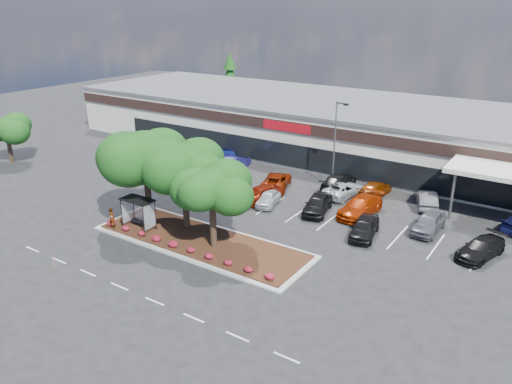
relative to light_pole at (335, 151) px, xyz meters
The scene contains 30 objects.
ground 21.26m from the light_pole, 93.60° to the right, with size 160.00×160.00×0.00m, color black.
retail_store 13.12m from the light_pole, 95.46° to the left, with size 80.40×25.20×6.25m.
landscape_island 17.59m from the light_pole, 101.11° to the right, with size 18.00×6.00×0.26m.
lane_markings 11.23m from the light_pole, 97.91° to the right, with size 33.12×20.06×0.01m.
shrub_row 19.55m from the light_pole, 99.90° to the right, with size 17.00×0.80×0.50m, color maroon, non-canonical shape.
bus_shelter 20.03m from the light_pole, 116.19° to the right, with size 2.75×1.55×2.59m.
island_tree_west 18.83m from the light_pole, 119.64° to the right, with size 7.20×7.20×7.89m, color #173D10, non-canonical shape.
island_tree_mid 16.71m from the light_pole, 110.35° to the right, with size 6.60×6.60×7.32m, color #173D10, non-canonical shape.
island_tree_east 17.27m from the light_pole, 96.02° to the right, with size 5.80×5.80×6.50m, color #173D10, non-canonical shape.
tree_west_far 37.60m from the light_pole, 159.98° to the right, with size 4.80×4.80×5.61m, color #173D10, non-canonical shape.
conifer_north_west 40.17m from the light_pole, 141.25° to the left, with size 4.40×4.40×10.00m, color #173D10.
person_waiting 22.15m from the light_pole, 119.34° to the right, with size 0.65×0.42×1.77m, color #594C47.
light_pole is the anchor object (origin of this frame).
survey_stake 27.65m from the light_pole, 109.40° to the right, with size 0.07×0.14×1.01m.
car_0 15.81m from the light_pole, 152.11° to the right, with size 1.93×4.76×1.38m, color black.
car_1 17.01m from the light_pole, 151.64° to the right, with size 1.92×4.72×1.37m, color #B3B9BF.
car_2 8.81m from the light_pole, 120.26° to the right, with size 1.87×4.66×1.59m, color maroon.
car_3 8.58m from the light_pole, 113.08° to the right, with size 1.58×3.93×1.34m, color #B6BAC3.
car_4 7.32m from the light_pole, 76.83° to the right, with size 1.94×4.83×1.64m, color black.
car_5 7.56m from the light_pole, 44.82° to the right, with size 2.30×5.65×1.64m, color #9B2704.
car_6 11.52m from the light_pole, 51.83° to the right, with size 1.84×4.58×1.56m, color black.
car_7 12.35m from the light_pole, 24.57° to the right, with size 1.90×4.72×1.61m, color #595961.
car_8 17.27m from the light_pole, 25.50° to the right, with size 1.96×4.81×1.40m, color black.
car_9 16.31m from the light_pole, behind, with size 1.73×4.96×1.64m, color navy.
car_10 12.29m from the light_pole, behind, with size 1.78×5.09×1.68m, color #191754.
car_11 6.53m from the light_pole, 149.51° to the right, with size 2.41×5.24×1.46m, color #731C03.
car_12 3.93m from the light_pole, 39.48° to the right, with size 2.27×4.93×1.37m, color silver.
car_13 3.12m from the light_pole, 12.39° to the left, with size 2.24×5.51×1.60m, color black.
car_14 5.32m from the light_pole, ahead, with size 2.03×4.98×1.45m, color #642403.
car_15 9.75m from the light_pole, ahead, with size 1.61×4.63×1.52m, color #4D4C53.
Camera 1 is at (20.97, -22.84, 17.58)m, focal length 35.00 mm.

